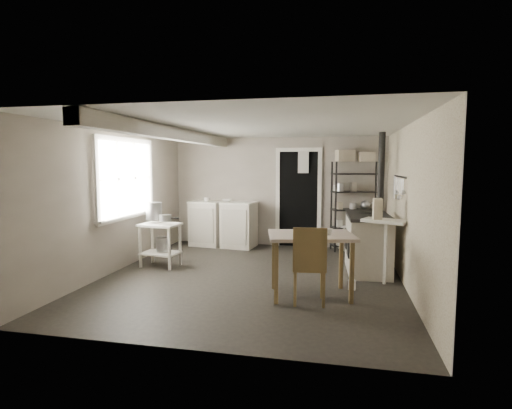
% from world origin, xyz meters
% --- Properties ---
extents(floor, '(5.00, 5.00, 0.00)m').
position_xyz_m(floor, '(0.00, 0.00, 0.00)').
color(floor, black).
rests_on(floor, ground).
extents(ceiling, '(5.00, 5.00, 0.00)m').
position_xyz_m(ceiling, '(0.00, 0.00, 2.30)').
color(ceiling, beige).
rests_on(ceiling, wall_back).
extents(wall_back, '(4.50, 0.02, 2.30)m').
position_xyz_m(wall_back, '(0.00, 2.50, 1.15)').
color(wall_back, '#9F9587').
rests_on(wall_back, ground).
extents(wall_front, '(4.50, 0.02, 2.30)m').
position_xyz_m(wall_front, '(0.00, -2.50, 1.15)').
color(wall_front, '#9F9587').
rests_on(wall_front, ground).
extents(wall_left, '(0.02, 5.00, 2.30)m').
position_xyz_m(wall_left, '(-2.25, 0.00, 1.15)').
color(wall_left, '#9F9587').
rests_on(wall_left, ground).
extents(wall_right, '(0.02, 5.00, 2.30)m').
position_xyz_m(wall_right, '(2.25, 0.00, 1.15)').
color(wall_right, '#9F9587').
rests_on(wall_right, ground).
extents(window, '(0.12, 1.76, 1.28)m').
position_xyz_m(window, '(-2.22, 0.20, 1.50)').
color(window, white).
rests_on(window, wall_left).
extents(doorway, '(0.96, 0.10, 2.08)m').
position_xyz_m(doorway, '(0.45, 2.47, 1.00)').
color(doorway, white).
rests_on(doorway, ground).
extents(ceiling_beam, '(0.18, 5.00, 0.18)m').
position_xyz_m(ceiling_beam, '(-1.20, 0.00, 2.20)').
color(ceiling_beam, white).
rests_on(ceiling_beam, ceiling).
extents(wallpaper_panel, '(0.01, 5.00, 2.30)m').
position_xyz_m(wallpaper_panel, '(2.24, 0.00, 1.15)').
color(wallpaper_panel, beige).
rests_on(wallpaper_panel, wall_right).
extents(utensil_rail, '(0.06, 1.20, 0.44)m').
position_xyz_m(utensil_rail, '(2.19, 0.60, 1.55)').
color(utensil_rail, silver).
rests_on(utensil_rail, wall_right).
extents(prep_table, '(0.69, 0.52, 0.74)m').
position_xyz_m(prep_table, '(-1.67, 0.31, 0.40)').
color(prep_table, white).
rests_on(prep_table, ground).
extents(stockpot, '(0.30, 0.30, 0.30)m').
position_xyz_m(stockpot, '(-1.82, 0.40, 0.94)').
color(stockpot, silver).
rests_on(stockpot, prep_table).
extents(saucepan, '(0.25, 0.25, 0.11)m').
position_xyz_m(saucepan, '(-1.53, 0.23, 0.85)').
color(saucepan, silver).
rests_on(saucepan, prep_table).
extents(bucket, '(0.26, 0.26, 0.24)m').
position_xyz_m(bucket, '(-1.62, 0.31, 0.39)').
color(bucket, silver).
rests_on(bucket, prep_table).
extents(base_cabinets, '(1.51, 0.77, 0.95)m').
position_xyz_m(base_cabinets, '(-1.11, 2.18, 0.46)').
color(base_cabinets, beige).
rests_on(base_cabinets, ground).
extents(mixing_bowl, '(0.28, 0.28, 0.07)m').
position_xyz_m(mixing_bowl, '(-1.03, 2.19, 0.95)').
color(mixing_bowl, silver).
rests_on(mixing_bowl, base_cabinets).
extents(counter_cup, '(0.13, 0.13, 0.09)m').
position_xyz_m(counter_cup, '(-1.43, 2.03, 0.97)').
color(counter_cup, silver).
rests_on(counter_cup, base_cabinets).
extents(shelf_rack, '(0.91, 0.58, 1.79)m').
position_xyz_m(shelf_rack, '(1.57, 2.31, 0.95)').
color(shelf_rack, black).
rests_on(shelf_rack, ground).
extents(shelf_jar, '(0.10, 0.10, 0.18)m').
position_xyz_m(shelf_jar, '(1.23, 2.28, 1.36)').
color(shelf_jar, silver).
rests_on(shelf_jar, shelf_rack).
extents(storage_box_a, '(0.40, 0.37, 0.23)m').
position_xyz_m(storage_box_a, '(1.39, 2.36, 2.01)').
color(storage_box_a, beige).
rests_on(storage_box_a, shelf_rack).
extents(storage_box_b, '(0.31, 0.30, 0.18)m').
position_xyz_m(storage_box_b, '(1.81, 2.27, 1.99)').
color(storage_box_b, beige).
rests_on(storage_box_b, shelf_rack).
extents(stove, '(0.72, 1.22, 0.93)m').
position_xyz_m(stove, '(1.77, 0.71, 0.44)').
color(stove, beige).
rests_on(stove, ground).
extents(stovepipe, '(0.11, 0.11, 1.41)m').
position_xyz_m(stovepipe, '(1.98, 1.14, 1.59)').
color(stovepipe, black).
rests_on(stovepipe, stove).
extents(side_ledge, '(0.70, 0.55, 0.95)m').
position_xyz_m(side_ledge, '(1.95, 0.06, 0.43)').
color(side_ledge, white).
rests_on(side_ledge, ground).
extents(oats_box, '(0.12, 0.20, 0.30)m').
position_xyz_m(oats_box, '(1.85, 0.08, 1.01)').
color(oats_box, beige).
rests_on(oats_box, side_ledge).
extents(work_table, '(1.23, 0.98, 0.83)m').
position_xyz_m(work_table, '(0.95, -0.70, 0.38)').
color(work_table, beige).
rests_on(work_table, ground).
extents(table_cup, '(0.12, 0.12, 0.09)m').
position_xyz_m(table_cup, '(1.18, -0.75, 0.80)').
color(table_cup, silver).
rests_on(table_cup, work_table).
extents(chair, '(0.45, 0.47, 0.99)m').
position_xyz_m(chair, '(0.95, -0.96, 0.48)').
color(chair, brown).
rests_on(chair, ground).
extents(flour_sack, '(0.54, 0.50, 0.52)m').
position_xyz_m(flour_sack, '(1.44, 2.16, 0.24)').
color(flour_sack, beige).
rests_on(flour_sack, ground).
extents(floor_crock, '(0.14, 0.14, 0.13)m').
position_xyz_m(floor_crock, '(1.50, -0.32, 0.07)').
color(floor_crock, silver).
rests_on(floor_crock, ground).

